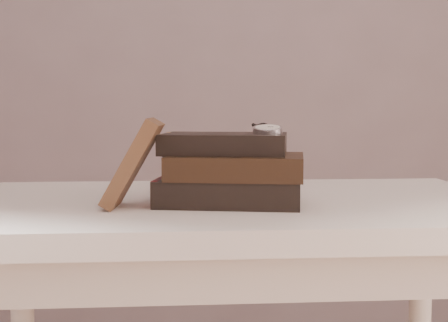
{
  "coord_description": "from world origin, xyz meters",
  "views": [
    {
      "loc": [
        -0.12,
        -0.83,
        0.92
      ],
      "look_at": [
        -0.03,
        0.3,
        0.82
      ],
      "focal_mm": 52.36,
      "sensor_mm": 36.0,
      "label": 1
    }
  ],
  "objects": [
    {
      "name": "journal",
      "position": [
        -0.18,
        0.27,
        0.83
      ],
      "size": [
        0.11,
        0.11,
        0.15
      ],
      "primitive_type": "cube",
      "rotation": [
        0.0,
        0.52,
        -0.1
      ],
      "color": "#422819",
      "rests_on": "table"
    },
    {
      "name": "eyeglasses",
      "position": [
        -0.09,
        0.39,
        0.82
      ],
      "size": [
        0.12,
        0.14,
        0.05
      ],
      "color": "silver",
      "rests_on": "book_stack"
    },
    {
      "name": "book_stack",
      "position": [
        -0.02,
        0.3,
        0.81
      ],
      "size": [
        0.27,
        0.22,
        0.12
      ],
      "color": "black",
      "rests_on": "table"
    },
    {
      "name": "pocket_watch",
      "position": [
        0.04,
        0.28,
        0.88
      ],
      "size": [
        0.06,
        0.16,
        0.02
      ],
      "color": "silver",
      "rests_on": "book_stack"
    },
    {
      "name": "table",
      "position": [
        0.0,
        0.35,
        0.66
      ],
      "size": [
        1.0,
        0.6,
        0.75
      ],
      "color": "silver",
      "rests_on": "ground"
    }
  ]
}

